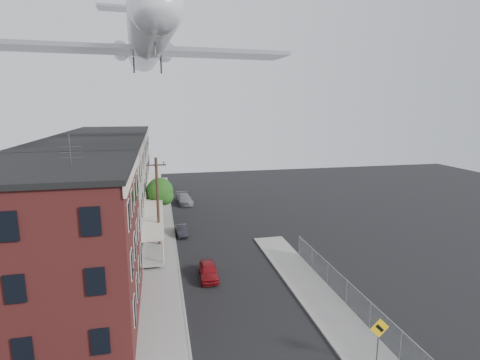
{
  "coord_description": "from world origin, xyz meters",
  "views": [
    {
      "loc": [
        -5.27,
        -16.72,
        13.65
      ],
      "look_at": [
        0.23,
        8.57,
        8.49
      ],
      "focal_mm": 28.0,
      "sensor_mm": 36.0,
      "label": 1
    }
  ],
  "objects_px": {
    "warning_sign": "(379,334)",
    "car_near": "(208,271)",
    "street_tree": "(161,192)",
    "airplane": "(147,42)",
    "car_far": "(184,199)",
    "utility_pole": "(158,203)",
    "car_mid": "(182,230)"
  },
  "relations": [
    {
      "from": "car_near",
      "to": "car_far",
      "type": "xyz_separation_m",
      "value": [
        -0.27,
        23.98,
        0.07
      ]
    },
    {
      "from": "airplane",
      "to": "warning_sign",
      "type": "bearing_deg",
      "value": -62.78
    },
    {
      "from": "warning_sign",
      "to": "car_near",
      "type": "distance_m",
      "value": 14.34
    },
    {
      "from": "car_near",
      "to": "car_mid",
      "type": "height_order",
      "value": "car_near"
    },
    {
      "from": "warning_sign",
      "to": "car_mid",
      "type": "xyz_separation_m",
      "value": [
        -8.85,
        23.02,
        -1.35
      ]
    },
    {
      "from": "car_mid",
      "to": "car_far",
      "type": "relative_size",
      "value": 0.68
    },
    {
      "from": "utility_pole",
      "to": "car_mid",
      "type": "distance_m",
      "value": 6.22
    },
    {
      "from": "utility_pole",
      "to": "street_tree",
      "type": "distance_m",
      "value": 10.0
    },
    {
      "from": "warning_sign",
      "to": "car_near",
      "type": "height_order",
      "value": "warning_sign"
    },
    {
      "from": "street_tree",
      "to": "airplane",
      "type": "distance_m",
      "value": 17.35
    },
    {
      "from": "warning_sign",
      "to": "car_far",
      "type": "bearing_deg",
      "value": 101.96
    },
    {
      "from": "warning_sign",
      "to": "utility_pole",
      "type": "relative_size",
      "value": 0.31
    },
    {
      "from": "car_mid",
      "to": "airplane",
      "type": "height_order",
      "value": "airplane"
    },
    {
      "from": "warning_sign",
      "to": "airplane",
      "type": "relative_size",
      "value": 0.09
    },
    {
      "from": "car_near",
      "to": "car_mid",
      "type": "distance_m",
      "value": 10.9
    },
    {
      "from": "car_mid",
      "to": "utility_pole",
      "type": "bearing_deg",
      "value": -122.27
    },
    {
      "from": "utility_pole",
      "to": "street_tree",
      "type": "xyz_separation_m",
      "value": [
        0.33,
        9.92,
        -1.22
      ]
    },
    {
      "from": "utility_pole",
      "to": "street_tree",
      "type": "height_order",
      "value": "utility_pole"
    },
    {
      "from": "warning_sign",
      "to": "car_far",
      "type": "xyz_separation_m",
      "value": [
        -7.67,
        36.2,
        -1.2
      ]
    },
    {
      "from": "car_near",
      "to": "car_far",
      "type": "bearing_deg",
      "value": 92.63
    },
    {
      "from": "car_near",
      "to": "car_mid",
      "type": "bearing_deg",
      "value": 99.62
    },
    {
      "from": "utility_pole",
      "to": "car_near",
      "type": "xyz_separation_m",
      "value": [
        3.8,
        -6.81,
        -4.06
      ]
    },
    {
      "from": "car_far",
      "to": "car_mid",
      "type": "bearing_deg",
      "value": -101.02
    },
    {
      "from": "street_tree",
      "to": "car_near",
      "type": "height_order",
      "value": "street_tree"
    },
    {
      "from": "warning_sign",
      "to": "utility_pole",
      "type": "xyz_separation_m",
      "value": [
        -11.2,
        19.03,
        2.79
      ]
    },
    {
      "from": "utility_pole",
      "to": "car_near",
      "type": "bearing_deg",
      "value": -60.82
    },
    {
      "from": "car_mid",
      "to": "car_far",
      "type": "height_order",
      "value": "car_far"
    },
    {
      "from": "street_tree",
      "to": "car_near",
      "type": "distance_m",
      "value": 17.32
    },
    {
      "from": "street_tree",
      "to": "car_far",
      "type": "height_order",
      "value": "street_tree"
    },
    {
      "from": "car_near",
      "to": "airplane",
      "type": "height_order",
      "value": "airplane"
    },
    {
      "from": "car_near",
      "to": "car_far",
      "type": "height_order",
      "value": "car_far"
    },
    {
      "from": "warning_sign",
      "to": "car_near",
      "type": "xyz_separation_m",
      "value": [
        -7.4,
        12.22,
        -1.27
      ]
    }
  ]
}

